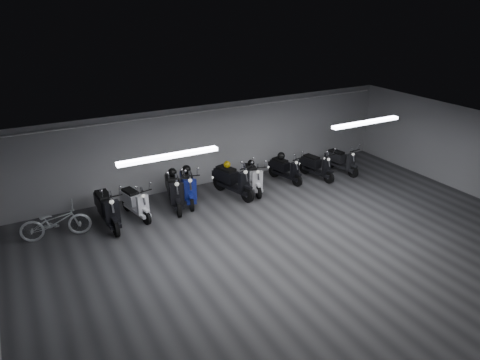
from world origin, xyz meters
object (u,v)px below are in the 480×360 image
scooter_8 (317,162)px  helmet_4 (281,156)px  bicycle (55,218)px  scooter_7 (286,165)px  scooter_3 (174,185)px  helmet_1 (227,164)px  scooter_9 (342,157)px  helmet_0 (251,163)px  scooter_2 (135,198)px  helmet_3 (172,172)px  scooter_4 (188,182)px  scooter_6 (253,173)px  scooter_0 (107,203)px  helmet_2 (186,169)px  scooter_5 (233,175)px

scooter_8 → helmet_4: size_ratio=6.25×
scooter_8 → bicycle: (-8.83, 0.02, -0.05)m
scooter_7 → scooter_3: bearing=167.5°
scooter_7 → helmet_1: (-2.27, 0.07, 0.41)m
scooter_9 → helmet_4: 2.43m
scooter_9 → helmet_0: (-3.67, 0.36, 0.30)m
scooter_8 → scooter_9: size_ratio=1.00×
scooter_2 → bicycle: (-2.24, -0.11, -0.05)m
scooter_2 → helmet_3: bearing=3.0°
scooter_4 → scooter_6: size_ratio=1.09×
scooter_3 → helmet_4: bearing=15.6°
scooter_4 → helmet_0: scooter_4 is taller
bicycle → helmet_3: (3.56, 0.49, 0.48)m
scooter_0 → helmet_3: bearing=11.1°
scooter_2 → scooter_9: size_ratio=1.01×
scooter_0 → bicycle: size_ratio=1.09×
helmet_1 → helmet_2: 1.35m
helmet_1 → helmet_2: helmet_2 is taller
scooter_6 → helmet_4: (1.38, 0.40, 0.25)m
bicycle → scooter_7: bearing=-80.2°
scooter_2 → helmet_1: scooter_2 is taller
scooter_4 → helmet_4: scooter_4 is taller
scooter_3 → scooter_5: scooter_3 is taller
scooter_5 → scooter_8: scooter_5 is taller
scooter_4 → bicycle: scooter_4 is taller
scooter_0 → helmet_0: bearing=1.7°
scooter_3 → scooter_4: scooter_3 is taller
scooter_3 → helmet_0: (2.79, 0.13, 0.19)m
scooter_8 → helmet_4: scooter_8 is taller
scooter_6 → scooter_5: bearing=-166.2°
scooter_0 → helmet_4: (6.23, 0.56, 0.17)m
scooter_9 → scooter_4: bearing=168.7°
helmet_1 → helmet_2: size_ratio=0.83×
helmet_0 → helmet_2: bearing=173.2°
scooter_4 → scooter_6: bearing=8.2°
scooter_6 → helmet_2: 2.26m
scooter_2 → scooter_5: scooter_5 is taller
scooter_5 → bicycle: (-5.48, -0.08, -0.15)m
scooter_2 → scooter_4: size_ratio=0.90×
scooter_9 → helmet_3: bearing=167.7°
scooter_6 → bicycle: bearing=-166.6°
scooter_6 → helmet_4: bearing=28.9°
scooter_0 → helmet_3: (2.17, 0.54, 0.32)m
helmet_3 → scooter_6: bearing=-8.2°
scooter_3 → helmet_1: bearing=15.6°
helmet_0 → helmet_4: bearing=7.1°
scooter_2 → helmet_4: bearing=-8.7°
scooter_5 → helmet_3: 1.99m
scooter_5 → scooter_9: (4.50, -0.10, -0.11)m
helmet_4 → helmet_1: bearing=-176.0°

